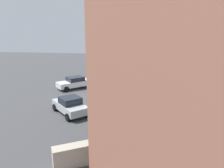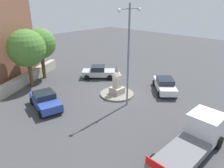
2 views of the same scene
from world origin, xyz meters
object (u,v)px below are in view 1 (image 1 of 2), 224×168
Objects in this scene: streetlamp at (115,47)px; tree_mid_cluster at (155,77)px; monument at (104,85)px; truck_white_far_side at (133,72)px; tree_near_wall at (117,81)px; car_white_parked_right at (75,82)px; car_silver_near_island at (70,105)px; car_blue_parked_left at (168,101)px.

tree_mid_cluster is at bearing 110.22° from streetlamp.
tree_mid_cluster reaches higher than monument.
truck_white_far_side is 19.47m from tree_near_wall.
car_white_parked_right is (5.07, -0.88, -4.47)m from streetlamp.
monument is at bearing 144.23° from car_white_parked_right.
monument is at bearing -112.75° from car_silver_near_island.
tree_mid_cluster reaches higher than truck_white_far_side.
car_silver_near_island reaches higher than car_white_parked_right.
monument is 0.74× the size of car_silver_near_island.
streetlamp reaches higher than truck_white_far_side.
car_silver_near_island is (3.04, 7.16, -4.47)m from streetlamp.
streetlamp reaches higher than car_blue_parked_left.
streetlamp is 8.55m from truck_white_far_side.
car_blue_parked_left is 1.00× the size of car_white_parked_right.
monument is at bearing -22.78° from car_blue_parked_left.
monument is 10.24m from tree_mid_cluster.
streetlamp reaches higher than tree_mid_cluster.
truck_white_far_side is at bearing -90.41° from tree_near_wall.
tree_near_wall is 2.63m from tree_mid_cluster.
truck_white_far_side is (3.75, -12.05, 0.27)m from car_blue_parked_left.
car_white_parked_right is 14.91m from tree_near_wall.
tree_mid_cluster is (-8.99, 11.54, 3.50)m from car_white_parked_right.
monument is 7.02m from car_blue_parked_left.
tree_mid_cluster is (-3.92, 10.66, -0.97)m from streetlamp.
car_silver_near_island is 0.65× the size of tree_mid_cluster.
monument is at bearing 66.52° from streetlamp.
tree_near_wall reaches higher than monument.
car_silver_near_island is at bearing 67.25° from monument.
monument is 0.69× the size of car_white_parked_right.
streetlamp is 2.17× the size of car_silver_near_island.
car_white_parked_right is 0.70× the size of truck_white_far_side.
car_white_parked_right is at bearing -9.84° from streetlamp.
car_blue_parked_left is at bearing 107.28° from truck_white_far_side.
car_blue_parked_left is at bearing -164.68° from car_silver_near_island.
streetlamp is at bearing 170.16° from car_white_parked_right.
truck_white_far_side is 1.04× the size of tree_near_wall.
streetlamp is 1.41× the size of tree_mid_cluster.
streetlamp is at bearing -69.78° from tree_mid_cluster.
monument is 0.48× the size of truck_white_far_side.
car_blue_parked_left is at bearing 151.74° from car_white_parked_right.
streetlamp is 6.81m from car_white_parked_right.
tree_near_wall is at bearing 134.24° from car_silver_near_island.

